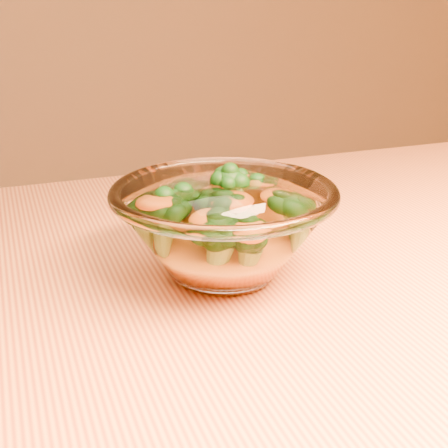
{
  "coord_description": "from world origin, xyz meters",
  "views": [
    {
      "loc": [
        -0.22,
        -0.36,
        0.98
      ],
      "look_at": [
        -0.06,
        0.08,
        0.8
      ],
      "focal_mm": 50.0,
      "sensor_mm": 36.0,
      "label": 1
    }
  ],
  "objects": [
    {
      "name": "cheese_sauce",
      "position": [
        -0.06,
        0.08,
        0.78
      ],
      "size": [
        0.11,
        0.11,
        0.03
      ],
      "primitive_type": "ellipsoid",
      "color": "orange",
      "rests_on": "glass_bowl"
    },
    {
      "name": "table",
      "position": [
        0.0,
        0.0,
        0.65
      ],
      "size": [
        1.2,
        0.8,
        0.75
      ],
      "color": "#B67336",
      "rests_on": "ground"
    },
    {
      "name": "broccoli_heap",
      "position": [
        -0.06,
        0.09,
        0.8
      ],
      "size": [
        0.13,
        0.12,
        0.07
      ],
      "color": "black",
      "rests_on": "cheese_sauce"
    },
    {
      "name": "glass_bowl",
      "position": [
        -0.06,
        0.08,
        0.79
      ],
      "size": [
        0.19,
        0.19,
        0.08
      ],
      "color": "white",
      "rests_on": "table"
    }
  ]
}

